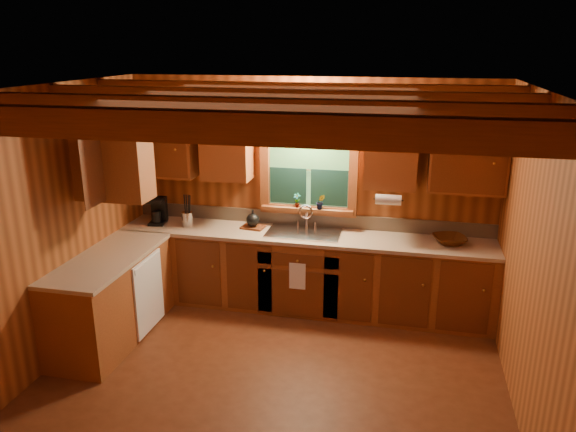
# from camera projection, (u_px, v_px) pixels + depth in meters

# --- Properties ---
(room) EXTENTS (4.20, 4.20, 4.20)m
(room) POSITION_uv_depth(u_px,v_px,m) (267.00, 250.00, 4.58)
(room) COLOR #572A15
(room) RESTS_ON ground
(ceiling_beams) EXTENTS (4.20, 2.54, 0.18)m
(ceiling_beams) POSITION_uv_depth(u_px,v_px,m) (265.00, 105.00, 4.23)
(ceiling_beams) COLOR brown
(ceiling_beams) RESTS_ON room
(base_cabinets) EXTENTS (4.20, 2.22, 0.86)m
(base_cabinets) POSITION_uv_depth(u_px,v_px,m) (254.00, 279.00, 6.14)
(base_cabinets) COLOR brown
(base_cabinets) RESTS_ON ground
(countertop) EXTENTS (4.20, 2.24, 0.04)m
(countertop) POSITION_uv_depth(u_px,v_px,m) (255.00, 241.00, 6.01)
(countertop) COLOR tan
(countertop) RESTS_ON base_cabinets
(backsplash) EXTENTS (4.20, 0.02, 0.16)m
(backsplash) POSITION_uv_depth(u_px,v_px,m) (308.00, 219.00, 6.43)
(backsplash) COLOR tan
(backsplash) RESTS_ON room
(dishwasher_panel) EXTENTS (0.02, 0.60, 0.80)m
(dishwasher_panel) POSITION_uv_depth(u_px,v_px,m) (149.00, 294.00, 5.78)
(dishwasher_panel) COLOR white
(dishwasher_panel) RESTS_ON base_cabinets
(upper_cabinets) EXTENTS (4.19, 1.77, 0.78)m
(upper_cabinets) POSITION_uv_depth(u_px,v_px,m) (249.00, 152.00, 5.86)
(upper_cabinets) COLOR brown
(upper_cabinets) RESTS_ON room
(window) EXTENTS (1.12, 0.08, 1.00)m
(window) POSITION_uv_depth(u_px,v_px,m) (309.00, 174.00, 6.25)
(window) COLOR brown
(window) RESTS_ON room
(window_sill) EXTENTS (1.06, 0.14, 0.04)m
(window_sill) POSITION_uv_depth(u_px,v_px,m) (307.00, 209.00, 6.33)
(window_sill) COLOR brown
(window_sill) RESTS_ON room
(wall_sconce) EXTENTS (0.45, 0.21, 0.17)m
(wall_sconce) POSITION_uv_depth(u_px,v_px,m) (307.00, 119.00, 5.95)
(wall_sconce) COLOR black
(wall_sconce) RESTS_ON room
(paper_towel_roll) EXTENTS (0.27, 0.11, 0.11)m
(paper_towel_roll) POSITION_uv_depth(u_px,v_px,m) (388.00, 200.00, 5.79)
(paper_towel_roll) COLOR white
(paper_towel_roll) RESTS_ON upper_cabinets
(dish_towel) EXTENTS (0.18, 0.01, 0.30)m
(dish_towel) POSITION_uv_depth(u_px,v_px,m) (297.00, 276.00, 5.99)
(dish_towel) COLOR white
(dish_towel) RESTS_ON base_cabinets
(sink) EXTENTS (0.82, 0.48, 0.43)m
(sink) POSITION_uv_depth(u_px,v_px,m) (304.00, 237.00, 6.21)
(sink) COLOR silver
(sink) RESTS_ON countertop
(coffee_maker) EXTENTS (0.18, 0.23, 0.32)m
(coffee_maker) POSITION_uv_depth(u_px,v_px,m) (158.00, 211.00, 6.50)
(coffee_maker) COLOR black
(coffee_maker) RESTS_ON countertop
(utensil_crock) EXTENTS (0.13, 0.13, 0.38)m
(utensil_crock) POSITION_uv_depth(u_px,v_px,m) (187.00, 218.00, 6.43)
(utensil_crock) COLOR silver
(utensil_crock) RESTS_ON countertop
(cutting_board) EXTENTS (0.28, 0.22, 0.02)m
(cutting_board) POSITION_uv_depth(u_px,v_px,m) (253.00, 227.00, 6.37)
(cutting_board) COLOR #5D2B13
(cutting_board) RESTS_ON countertop
(teakettle) EXTENTS (0.15, 0.15, 0.19)m
(teakettle) POSITION_uv_depth(u_px,v_px,m) (253.00, 220.00, 6.34)
(teakettle) COLOR black
(teakettle) RESTS_ON cutting_board
(wicker_basket) EXTENTS (0.43, 0.43, 0.08)m
(wicker_basket) POSITION_uv_depth(u_px,v_px,m) (449.00, 240.00, 5.87)
(wicker_basket) COLOR #48230C
(wicker_basket) RESTS_ON countertop
(potted_plant_left) EXTENTS (0.10, 0.08, 0.17)m
(potted_plant_left) POSITION_uv_depth(u_px,v_px,m) (297.00, 200.00, 6.31)
(potted_plant_left) COLOR #5D2B13
(potted_plant_left) RESTS_ON window_sill
(potted_plant_right) EXTENTS (0.11, 0.10, 0.18)m
(potted_plant_right) POSITION_uv_depth(u_px,v_px,m) (321.00, 202.00, 6.23)
(potted_plant_right) COLOR #5D2B13
(potted_plant_right) RESTS_ON window_sill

